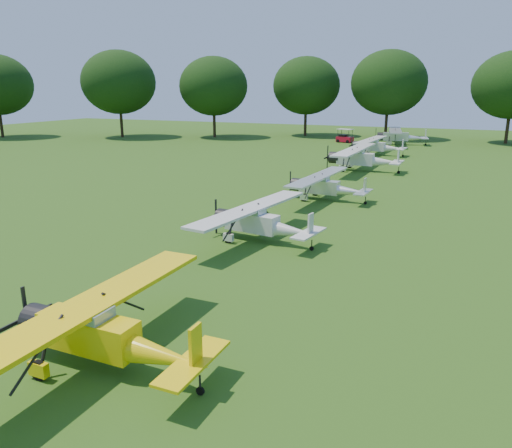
% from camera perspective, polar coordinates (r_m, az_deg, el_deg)
% --- Properties ---
extents(ground, '(160.00, 160.00, 0.00)m').
position_cam_1_polar(ground, '(24.40, -2.15, -2.44)').
color(ground, '#315314').
rests_on(ground, ground).
extents(tree_belt, '(137.36, 130.27, 14.52)m').
position_cam_1_polar(tree_belt, '(22.10, 6.59, 16.75)').
color(tree_belt, '#2F1F12').
rests_on(tree_belt, ground).
extents(aircraft_2, '(6.13, 9.73, 1.92)m').
position_cam_1_polar(aircraft_2, '(14.33, -17.24, -11.59)').
color(aircraft_2, yellow).
rests_on(aircraft_2, ground).
extents(aircraft_3, '(5.90, 9.36, 1.84)m').
position_cam_1_polar(aircraft_3, '(24.76, 0.40, 0.42)').
color(aircraft_3, silver).
rests_on(aircraft_3, ground).
extents(aircraft_4, '(5.71, 9.10, 1.79)m').
position_cam_1_polar(aircraft_4, '(34.31, 7.93, 4.44)').
color(aircraft_4, silver).
rests_on(aircraft_4, ground).
extents(aircraft_5, '(6.98, 11.10, 2.19)m').
position_cam_1_polar(aircraft_5, '(47.17, 11.92, 7.50)').
color(aircraft_5, silver).
rests_on(aircraft_5, ground).
extents(aircraft_6, '(6.22, 9.92, 1.95)m').
position_cam_1_polar(aircraft_6, '(58.85, 13.55, 8.76)').
color(aircraft_6, silver).
rests_on(aircraft_6, ground).
extents(aircraft_7, '(6.95, 11.00, 2.16)m').
position_cam_1_polar(aircraft_7, '(70.57, 16.11, 9.72)').
color(aircraft_7, silver).
rests_on(aircraft_7, ground).
extents(golf_cart, '(2.44, 1.83, 1.87)m').
position_cam_1_polar(golf_cart, '(71.96, 10.08, 9.66)').
color(golf_cart, '#B30C23').
rests_on(golf_cart, ground).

